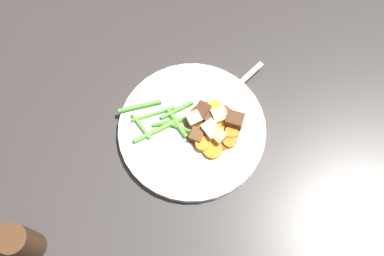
# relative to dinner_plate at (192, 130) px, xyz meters

# --- Properties ---
(ground_plane) EXTENTS (3.00, 3.00, 0.00)m
(ground_plane) POSITION_rel_dinner_plate_xyz_m (0.00, 0.00, -0.01)
(ground_plane) COLOR #383330
(dinner_plate) EXTENTS (0.27, 0.27, 0.02)m
(dinner_plate) POSITION_rel_dinner_plate_xyz_m (0.00, 0.00, 0.00)
(dinner_plate) COLOR white
(dinner_plate) RESTS_ON ground_plane
(stew_sauce) EXTENTS (0.10, 0.10, 0.00)m
(stew_sauce) POSITION_rel_dinner_plate_xyz_m (0.03, 0.01, 0.01)
(stew_sauce) COLOR brown
(stew_sauce) RESTS_ON dinner_plate
(carrot_slice_0) EXTENTS (0.04, 0.04, 0.01)m
(carrot_slice_0) POSITION_rel_dinner_plate_xyz_m (0.05, -0.03, 0.01)
(carrot_slice_0) COLOR orange
(carrot_slice_0) RESTS_ON dinner_plate
(carrot_slice_1) EXTENTS (0.03, 0.03, 0.01)m
(carrot_slice_1) POSITION_rel_dinner_plate_xyz_m (0.07, -0.01, 0.01)
(carrot_slice_1) COLOR orange
(carrot_slice_1) RESTS_ON dinner_plate
(carrot_slice_2) EXTENTS (0.03, 0.03, 0.01)m
(carrot_slice_2) POSITION_rel_dinner_plate_xyz_m (0.07, 0.01, 0.01)
(carrot_slice_2) COLOR orange
(carrot_slice_2) RESTS_ON dinner_plate
(carrot_slice_3) EXTENTS (0.04, 0.04, 0.01)m
(carrot_slice_3) POSITION_rel_dinner_plate_xyz_m (0.04, 0.01, 0.01)
(carrot_slice_3) COLOR orange
(carrot_slice_3) RESTS_ON dinner_plate
(carrot_slice_4) EXTENTS (0.04, 0.04, 0.01)m
(carrot_slice_4) POSITION_rel_dinner_plate_xyz_m (0.03, 0.05, 0.02)
(carrot_slice_4) COLOR orange
(carrot_slice_4) RESTS_ON dinner_plate
(carrot_slice_5) EXTENTS (0.04, 0.04, 0.01)m
(carrot_slice_5) POSITION_rel_dinner_plate_xyz_m (0.03, -0.03, 0.01)
(carrot_slice_5) COLOR orange
(carrot_slice_5) RESTS_ON dinner_plate
(potato_chunk_0) EXTENTS (0.04, 0.04, 0.02)m
(potato_chunk_0) POSITION_rel_dinner_plate_xyz_m (0.04, -0.00, 0.02)
(potato_chunk_0) COLOR #EAD68C
(potato_chunk_0) RESTS_ON dinner_plate
(potato_chunk_1) EXTENTS (0.03, 0.03, 0.02)m
(potato_chunk_1) POSITION_rel_dinner_plate_xyz_m (0.05, -0.01, 0.02)
(potato_chunk_1) COLOR #DBBC6B
(potato_chunk_1) RESTS_ON dinner_plate
(potato_chunk_2) EXTENTS (0.03, 0.03, 0.02)m
(potato_chunk_2) POSITION_rel_dinner_plate_xyz_m (-0.00, 0.01, 0.02)
(potato_chunk_2) COLOR #EAD68C
(potato_chunk_2) RESTS_ON dinner_plate
(potato_chunk_3) EXTENTS (0.04, 0.04, 0.02)m
(potato_chunk_3) POSITION_rel_dinner_plate_xyz_m (0.04, 0.03, 0.02)
(potato_chunk_3) COLOR #E5CC7A
(potato_chunk_3) RESTS_ON dinner_plate
(meat_chunk_0) EXTENTS (0.03, 0.03, 0.03)m
(meat_chunk_0) POSITION_rel_dinner_plate_xyz_m (0.07, 0.03, 0.02)
(meat_chunk_0) COLOR #56331E
(meat_chunk_0) RESTS_ON dinner_plate
(meat_chunk_1) EXTENTS (0.03, 0.04, 0.02)m
(meat_chunk_1) POSITION_rel_dinner_plate_xyz_m (0.01, 0.03, 0.02)
(meat_chunk_1) COLOR #4C2B19
(meat_chunk_1) RESTS_ON dinner_plate
(meat_chunk_2) EXTENTS (0.03, 0.03, 0.02)m
(meat_chunk_2) POSITION_rel_dinner_plate_xyz_m (0.03, 0.02, 0.02)
(meat_chunk_2) COLOR #56331E
(meat_chunk_2) RESTS_ON dinner_plate
(meat_chunk_3) EXTENTS (0.03, 0.03, 0.02)m
(meat_chunk_3) POSITION_rel_dinner_plate_xyz_m (0.01, -0.01, 0.02)
(meat_chunk_3) COLOR brown
(meat_chunk_3) RESTS_ON dinner_plate
(green_bean_0) EXTENTS (0.07, 0.06, 0.01)m
(green_bean_0) POSITION_rel_dinner_plate_xyz_m (-0.06, -0.03, 0.01)
(green_bean_0) COLOR #66AD42
(green_bean_0) RESTS_ON dinner_plate
(green_bean_1) EXTENTS (0.07, 0.02, 0.01)m
(green_bean_1) POSITION_rel_dinner_plate_xyz_m (-0.01, -0.01, 0.01)
(green_bean_1) COLOR #4C8E33
(green_bean_1) RESTS_ON dinner_plate
(green_bean_2) EXTENTS (0.05, 0.04, 0.01)m
(green_bean_2) POSITION_rel_dinner_plate_xyz_m (-0.09, -0.02, 0.01)
(green_bean_2) COLOR #66AD42
(green_bean_2) RESTS_ON dinner_plate
(green_bean_3) EXTENTS (0.05, 0.05, 0.01)m
(green_bean_3) POSITION_rel_dinner_plate_xyz_m (-0.04, 0.03, 0.01)
(green_bean_3) COLOR #599E38
(green_bean_3) RESTS_ON dinner_plate
(green_bean_4) EXTENTS (0.05, 0.05, 0.01)m
(green_bean_4) POSITION_rel_dinner_plate_xyz_m (-0.03, 0.00, 0.01)
(green_bean_4) COLOR #599E38
(green_bean_4) RESTS_ON dinner_plate
(green_bean_5) EXTENTS (0.06, 0.04, 0.01)m
(green_bean_5) POSITION_rel_dinner_plate_xyz_m (-0.04, 0.00, 0.01)
(green_bean_5) COLOR #599E38
(green_bean_5) RESTS_ON dinner_plate
(green_bean_6) EXTENTS (0.08, 0.05, 0.01)m
(green_bean_6) POSITION_rel_dinner_plate_xyz_m (-0.11, 0.01, 0.01)
(green_bean_6) COLOR #599E38
(green_bean_6) RESTS_ON dinner_plate
(green_bean_7) EXTENTS (0.07, 0.05, 0.01)m
(green_bean_7) POSITION_rel_dinner_plate_xyz_m (-0.08, 0.01, 0.01)
(green_bean_7) COLOR #66AD42
(green_bean_7) RESTS_ON dinner_plate
(fork) EXTENTS (0.10, 0.16, 0.00)m
(fork) POSITION_rel_dinner_plate_xyz_m (0.05, 0.09, 0.01)
(fork) COLOR silver
(fork) RESTS_ON dinner_plate
(pepper_mill) EXTENTS (0.05, 0.05, 0.10)m
(pepper_mill) POSITION_rel_dinner_plate_xyz_m (-0.20, -0.28, 0.04)
(pepper_mill) COLOR #4C2D19
(pepper_mill) RESTS_ON ground_plane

